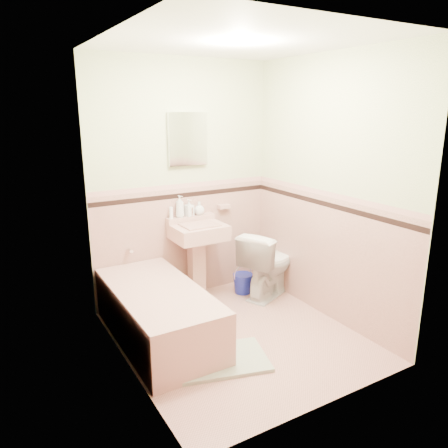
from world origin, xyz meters
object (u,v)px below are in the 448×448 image
bathtub (158,315)px  sink (199,263)px  medicine_cabinet (188,139)px  soap_bottle_right (199,208)px  shoe (210,358)px  toilet (268,263)px  bucket (243,283)px  soap_bottle_mid (189,208)px  soap_bottle_left (180,206)px

bathtub → sink: sink is taller
bathtub → medicine_cabinet: medicine_cabinet is taller
sink → soap_bottle_right: bearing=60.1°
shoe → toilet: bearing=21.2°
medicine_cabinet → bathtub: bearing=-132.6°
medicine_cabinet → shoe: (-0.47, -1.33, -1.64)m
medicine_cabinet → bucket: 1.69m
soap_bottle_mid → toilet: soap_bottle_mid is taller
sink → soap_bottle_right: soap_bottle_right is taller
soap_bottle_right → soap_bottle_left: bearing=180.0°
soap_bottle_left → soap_bottle_right: bearing=0.0°
shoe → bathtub: bearing=94.5°
medicine_cabinet → bucket: medicine_cabinet is taller
sink → soap_bottle_left: 0.63m
bucket → shoe: bucket is taller
medicine_cabinet → bucket: (0.51, -0.28, -1.59)m
bathtub → toilet: bearing=11.1°
bathtub → medicine_cabinet: size_ratio=2.81×
soap_bottle_mid → soap_bottle_right: (0.12, 0.00, -0.02)m
bathtub → sink: size_ratio=1.78×
medicine_cabinet → soap_bottle_mid: medicine_cabinet is taller
medicine_cabinet → soap_bottle_mid: 0.71m
bathtub → soap_bottle_right: size_ratio=10.63×
sink → soap_bottle_left: size_ratio=3.67×
sink → shoe: (-0.47, -1.12, -0.36)m
soap_bottle_right → sink: bearing=-119.9°
toilet → bucket: (-0.21, 0.19, -0.26)m
toilet → soap_bottle_right: bearing=30.1°
sink → soap_bottle_mid: size_ratio=4.78×
bucket → shoe: (-0.98, -1.05, -0.05)m
sink → medicine_cabinet: bearing=90.0°
bucket → soap_bottle_mid: bearing=154.8°
medicine_cabinet → toilet: size_ratio=0.72×
soap_bottle_mid → soap_bottle_right: 0.12m
soap_bottle_left → bucket: 1.13m
soap_bottle_mid → bucket: bearing=-25.2°
medicine_cabinet → shoe: size_ratio=3.99×
sink → bucket: sink is taller
bathtub → toilet: (1.40, 0.28, 0.14)m
soap_bottle_right → bucket: (0.41, -0.25, -0.86)m
toilet → shoe: toilet is taller
soap_bottle_left → shoe: soap_bottle_left is taller
sink → soap_bottle_right: (0.10, 0.18, 0.55)m
bathtub → bucket: size_ratio=6.83×
soap_bottle_left → shoe: 1.65m
medicine_cabinet → soap_bottle_left: (-0.12, -0.03, -0.69)m
bucket → shoe: size_ratio=1.64×
sink → soap_bottle_mid: (-0.02, 0.18, 0.57)m
sink → soap_bottle_left: bearing=124.2°
medicine_cabinet → soap_bottle_left: bearing=-166.2°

